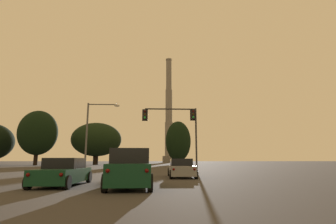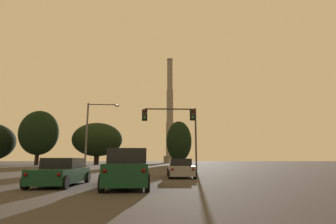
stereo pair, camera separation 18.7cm
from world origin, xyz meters
The scene contains 9 objects.
sedan_right_lane_front centered at (3.39, 19.55, 0.67)m, with size 2.03×4.72×1.43m.
suv_center_lane_second centered at (0.15, 12.02, 0.90)m, with size 2.32×4.98×1.86m.
sedan_left_lane_second centered at (-3.47, 13.16, 0.67)m, with size 2.00×4.71×1.43m.
traffic_light_overhead_right centered at (3.76, 26.03, 5.17)m, with size 5.89×0.50×6.76m.
street_lamp centered at (-5.89, 28.95, 4.93)m, with size 3.74×0.36×7.86m.
smokestack centered at (7.83, 133.51, 21.70)m, with size 6.45×6.45×55.41m.
treeline_right_mid centered at (7.78, 75.12, 6.73)m, with size 7.32×6.59×12.55m.
treeline_far_left centered at (-15.47, 73.58, 7.00)m, with size 13.92×12.52×11.71m.
treeline_left_mid centered at (-28.81, 66.74, 8.16)m, with size 9.69×8.72×13.85m.
Camera 2 is at (1.62, -1.27, 1.32)m, focal length 28.00 mm.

